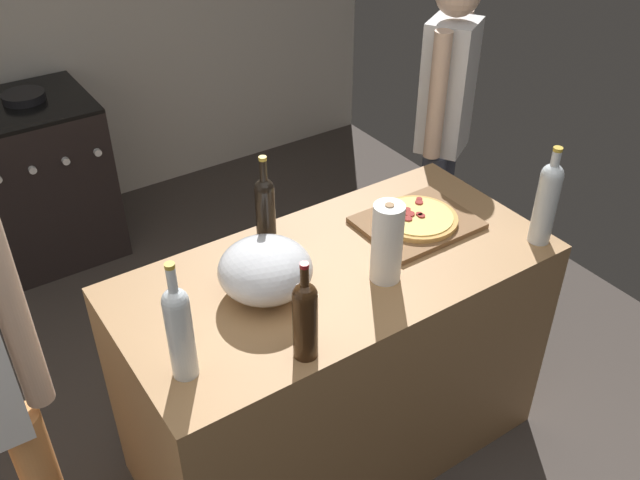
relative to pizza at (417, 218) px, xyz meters
name	(u,v)px	position (x,y,z in m)	size (l,w,h in m)	color
ground_plane	(199,348)	(-0.59, 0.77, -0.93)	(4.01, 3.66, 0.02)	#3F3833
counter	(335,363)	(-0.38, -0.04, -0.48)	(1.48, 0.72, 0.89)	#9E7247
cutting_board	(417,223)	(0.00, 0.00, -0.02)	(0.40, 0.32, 0.02)	brown
pizza	(417,218)	(0.00, 0.00, 0.00)	(0.29, 0.29, 0.03)	tan
mixing_bowl	(265,270)	(-0.64, -0.03, 0.06)	(0.30, 0.30, 0.18)	#B2B2B7
paper_towel_roll	(387,243)	(-0.29, -0.18, 0.11)	(0.10, 0.10, 0.28)	white
wine_bottle_clear	(547,200)	(0.29, -0.31, 0.14)	(0.08, 0.08, 0.36)	silver
wine_bottle_green	(305,317)	(-0.69, -0.33, 0.11)	(0.07, 0.07, 0.32)	#331E0F
wine_bottle_amber	(179,329)	(-1.00, -0.20, 0.13)	(0.07, 0.07, 0.38)	silver
wine_bottle_dark	(265,212)	(-0.52, 0.17, 0.13)	(0.07, 0.07, 0.36)	black
stove	(41,179)	(-0.89, 1.95, -0.49)	(0.64, 0.63, 0.91)	black
person_in_red	(444,124)	(0.63, 0.55, -0.02)	(0.34, 0.28, 1.58)	#383D4C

